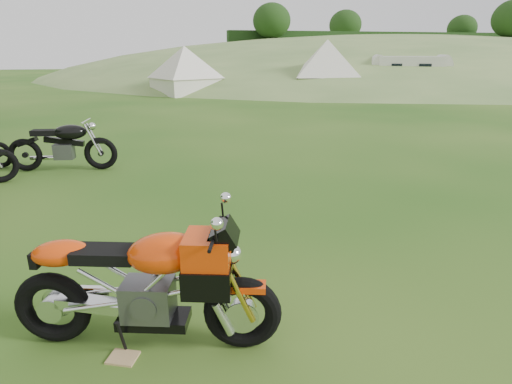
{
  "coord_description": "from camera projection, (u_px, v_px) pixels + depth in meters",
  "views": [
    {
      "loc": [
        -1.16,
        -4.68,
        2.38
      ],
      "look_at": [
        -0.02,
        0.4,
        0.65
      ],
      "focal_mm": 30.0,
      "sensor_mm": 36.0,
      "label": 1
    }
  ],
  "objects": [
    {
      "name": "ground",
      "position": [
        264.0,
        251.0,
        5.33
      ],
      "size": [
        120.0,
        120.0,
        0.0
      ],
      "primitive_type": "plane",
      "color": "#17490F",
      "rests_on": "ground"
    },
    {
      "name": "hillside",
      "position": [
        389.0,
        73.0,
        47.38
      ],
      "size": [
        80.0,
        64.0,
        8.0
      ],
      "primitive_type": "ellipsoid",
      "color": "#57793D",
      "rests_on": "ground"
    },
    {
      "name": "hedgerow",
      "position": [
        389.0,
        73.0,
        47.38
      ],
      "size": [
        36.0,
        1.2,
        8.6
      ],
      "primitive_type": null,
      "color": "black",
      "rests_on": "ground"
    },
    {
      "name": "sport_motorcycle",
      "position": [
        144.0,
        276.0,
        3.47
      ],
      "size": [
        2.2,
        1.08,
        1.28
      ],
      "primitive_type": null,
      "rotation": [
        0.0,
        0.0,
        -0.27
      ],
      "color": "red",
      "rests_on": "ground"
    },
    {
      "name": "plywood_board",
      "position": [
        123.0,
        358.0,
        3.47
      ],
      "size": [
        0.28,
        0.26,
        0.02
      ],
      "primitive_type": "cube",
      "rotation": [
        0.0,
        0.0,
        -0.39
      ],
      "color": "tan",
      "rests_on": "ground"
    },
    {
      "name": "vintage_moto_d",
      "position": [
        62.0,
        144.0,
        8.77
      ],
      "size": [
        2.16,
        0.76,
        1.11
      ],
      "primitive_type": null,
      "rotation": [
        0.0,
        0.0,
        -0.13
      ],
      "color": "black",
      "rests_on": "ground"
    },
    {
      "name": "tent_left",
      "position": [
        185.0,
        70.0,
        24.08
      ],
      "size": [
        4.04,
        4.04,
        2.64
      ],
      "primitive_type": null,
      "rotation": [
        0.0,
        0.0,
        0.43
      ],
      "color": "silver",
      "rests_on": "ground"
    },
    {
      "name": "tent_right",
      "position": [
        326.0,
        69.0,
        24.14
      ],
      "size": [
        4.03,
        4.03,
        2.84
      ],
      "primitive_type": null,
      "rotation": [
        0.0,
        0.0,
        -0.27
      ],
      "color": "silver",
      "rests_on": "ground"
    },
    {
      "name": "caravan",
      "position": [
        408.0,
        74.0,
        25.05
      ],
      "size": [
        4.95,
        3.52,
        2.12
      ],
      "primitive_type": null,
      "rotation": [
        0.0,
        0.0,
        -0.37
      ],
      "color": "silver",
      "rests_on": "ground"
    }
  ]
}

